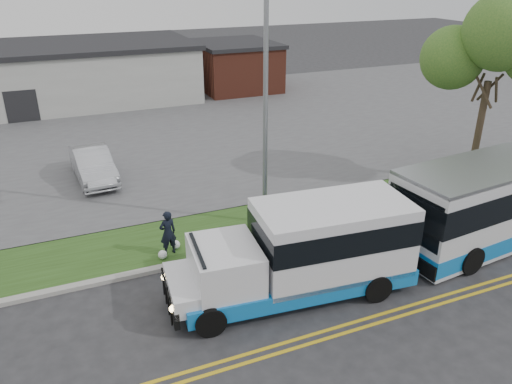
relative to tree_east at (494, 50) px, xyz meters
name	(u,v)px	position (x,y,z in m)	size (l,w,h in m)	color
ground	(217,276)	(-14.00, -3.00, -6.20)	(140.00, 140.00, 0.00)	#28282B
lane_line_north	(262,350)	(-14.00, -6.85, -6.20)	(70.00, 0.12, 0.01)	gold
lane_line_south	(266,357)	(-14.00, -7.15, -6.20)	(70.00, 0.12, 0.01)	gold
curb	(207,258)	(-14.00, -1.90, -6.13)	(80.00, 0.30, 0.15)	#9E9B93
verge	(193,236)	(-14.00, -0.10, -6.15)	(80.00, 3.30, 0.10)	#284316
parking_lot	(129,133)	(-14.00, 14.00, -6.15)	(80.00, 25.00, 0.10)	#4C4C4F
commercial_building	(20,76)	(-20.00, 24.00, -4.02)	(25.40, 10.40, 4.35)	#9E9E99
brick_wing	(235,66)	(-3.50, 23.00, -4.24)	(6.30, 7.30, 3.90)	brown
tree_east	(494,50)	(0.00, 0.00, 0.00)	(5.20, 5.20, 8.33)	#36251D
streetlight_near	(266,97)	(-11.00, -0.27, -0.97)	(0.35, 1.53, 9.50)	gray
shuttle_bus	(309,247)	(-11.55, -4.87, -4.62)	(7.94, 3.21, 2.97)	#1169B8
pedestrian	(168,233)	(-15.15, -1.10, -5.26)	(0.62, 0.41, 1.69)	black
parked_car_a	(93,165)	(-16.83, 7.04, -5.34)	(1.62, 4.66, 1.54)	#ABADB2
grocery_bag_left	(163,255)	(-15.45, -1.35, -5.94)	(0.32, 0.32, 0.32)	white
grocery_bag_right	(176,245)	(-14.85, -0.85, -5.94)	(0.32, 0.32, 0.32)	white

